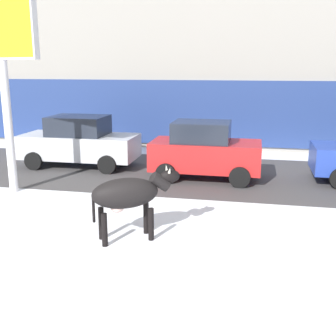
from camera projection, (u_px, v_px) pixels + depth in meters
name	position (u px, v px, depth m)	size (l,w,h in m)	color
ground_plane	(158.00, 271.00, 7.39)	(120.00, 120.00, 0.00)	white
road_strip	(204.00, 174.00, 14.07)	(60.00, 5.60, 0.01)	#423F3F
building_facade	(226.00, 3.00, 19.58)	(44.00, 6.10, 13.00)	gray
cow_black	(129.00, 194.00, 8.55)	(1.85, 1.31, 1.54)	black
billboard	(0.00, 38.00, 11.11)	(2.49, 0.80, 5.56)	silver
car_silver_sedan	(79.00, 142.00, 15.05)	(4.20, 1.99, 1.84)	#B7BABF
car_red_hatchback	(205.00, 151.00, 13.36)	(3.50, 1.93, 1.86)	red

